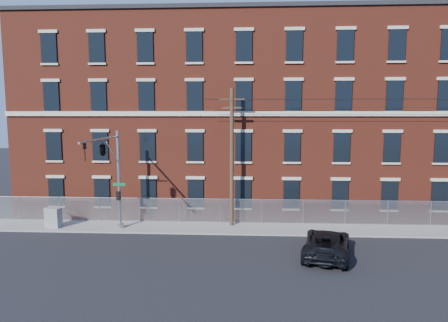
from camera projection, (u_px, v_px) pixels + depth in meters
ground at (195, 253)px, 23.69m from camera, size 140.00×140.00×0.00m
sidewalk at (372, 230)px, 28.02m from camera, size 65.00×3.00×0.12m
mill_building at (344, 115)px, 35.91m from camera, size 55.30×14.32×16.30m
chain_link_fence at (367, 212)px, 29.19m from camera, size 59.06×0.06×1.85m
traffic_signal_mast at (107, 159)px, 25.51m from camera, size 0.90×6.75×7.00m
utility_pole_near at (232, 155)px, 28.50m from camera, size 1.80×0.28×10.00m
pickup_truck at (327, 243)px, 23.09m from camera, size 3.78×5.90×1.51m
utility_cabinet at (53, 218)px, 28.48m from camera, size 1.25×0.83×1.43m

